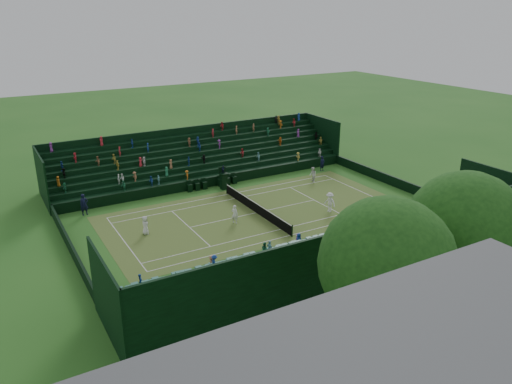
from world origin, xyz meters
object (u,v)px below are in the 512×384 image
Objects in this scene: umpire_chair at (224,179)px; player_far_west at (313,175)px; player_near_west at (145,225)px; player_far_east at (330,202)px; player_near_east at (235,214)px; tennis_net at (256,208)px.

umpire_chair is 1.56× the size of player_far_west.
umpire_chair is 12.23m from player_near_west.
player_near_east is at bearing -119.71° from player_far_east.
player_near_west is at bearing -60.36° from player_far_west.
tennis_net is 6.62m from player_far_east.
umpire_chair is 1.60× the size of player_near_west.
tennis_net is 6.42× the size of player_far_east.
player_near_west is at bearing -57.48° from umpire_chair.
player_far_west is at bearing 115.21° from tennis_net.
player_near_west is 0.98× the size of player_far_west.
player_near_west is at bearing 43.81° from player_near_east.
tennis_net is 7.17m from umpire_chair.
player_far_east reaches higher than player_near_west.
player_near_west is at bearing -93.26° from tennis_net.
tennis_net is at bearing -102.25° from player_near_east.
player_far_west is at bearing -99.28° from player_near_east.
umpire_chair reaches higher than tennis_net.
player_far_east is (3.01, 5.88, 0.38)m from tennis_net.
player_near_east is 13.32m from player_far_west.
player_far_west reaches higher than tennis_net.
umpire_chair is 8.74m from player_near_east.
tennis_net is 2.90m from player_near_east.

